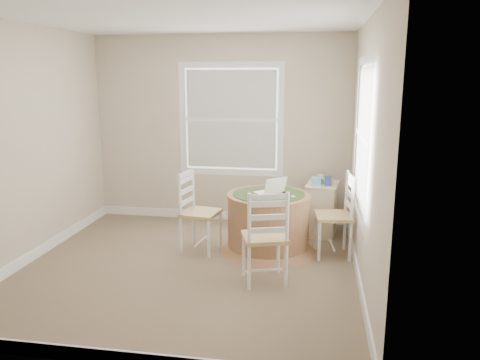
# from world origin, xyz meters

# --- Properties ---
(room) EXTENTS (3.64, 3.64, 2.64)m
(room) POSITION_xyz_m (0.17, 0.16, 1.30)
(room) COLOR #7D664F
(room) RESTS_ON ground
(round_table) EXTENTS (1.16, 1.16, 0.70)m
(round_table) POSITION_xyz_m (0.80, 0.67, 0.38)
(round_table) COLOR #8C5F3E
(round_table) RESTS_ON ground
(chair_left) EXTENTS (0.46, 0.48, 0.95)m
(chair_left) POSITION_xyz_m (0.02, 0.51, 0.47)
(chair_left) COLOR white
(chair_left) RESTS_ON ground
(chair_near) EXTENTS (0.52, 0.51, 0.95)m
(chair_near) POSITION_xyz_m (0.85, -0.21, 0.47)
(chair_near) COLOR white
(chair_near) RESTS_ON ground
(chair_right) EXTENTS (0.45, 0.47, 0.95)m
(chair_right) POSITION_xyz_m (1.55, 0.64, 0.47)
(chair_right) COLOR white
(chair_right) RESTS_ON ground
(laptop) EXTENTS (0.40, 0.40, 0.21)m
(laptop) POSITION_xyz_m (0.81, 0.70, 0.72)
(laptop) COLOR white
(laptop) RESTS_ON round_table
(mouse) EXTENTS (0.07, 0.10, 0.03)m
(mouse) POSITION_xyz_m (0.95, 0.59, 0.70)
(mouse) COLOR white
(mouse) RESTS_ON round_table
(phone) EXTENTS (0.06, 0.10, 0.02)m
(phone) POSITION_xyz_m (1.09, 0.57, 0.69)
(phone) COLOR #B7BABF
(phone) RESTS_ON round_table
(keys) EXTENTS (0.07, 0.06, 0.02)m
(keys) POSITION_xyz_m (0.96, 0.76, 0.70)
(keys) COLOR black
(keys) RESTS_ON round_table
(corner_chest) EXTENTS (0.45, 0.57, 0.68)m
(corner_chest) POSITION_xyz_m (1.42, 1.37, 0.34)
(corner_chest) COLOR beige
(corner_chest) RESTS_ON ground
(tissue_box) EXTENTS (0.13, 0.13, 0.10)m
(tissue_box) POSITION_xyz_m (1.36, 1.28, 0.73)
(tissue_box) COLOR #60B9DD
(tissue_box) RESTS_ON corner_chest
(box_yellow) EXTENTS (0.16, 0.12, 0.06)m
(box_yellow) POSITION_xyz_m (1.47, 1.39, 0.71)
(box_yellow) COLOR #D2DF4F
(box_yellow) RESTS_ON corner_chest
(box_blue) EXTENTS (0.09, 0.09, 0.12)m
(box_blue) POSITION_xyz_m (1.48, 1.28, 0.74)
(box_blue) COLOR #323A97
(box_blue) RESTS_ON corner_chest
(cup_cream) EXTENTS (0.07, 0.07, 0.09)m
(cup_cream) POSITION_xyz_m (1.40, 1.48, 0.73)
(cup_cream) COLOR beige
(cup_cream) RESTS_ON corner_chest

